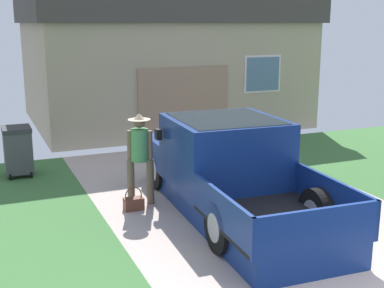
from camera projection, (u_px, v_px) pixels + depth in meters
pickup_truck at (225, 168)px, 9.38m from camera, size 2.18×5.40×1.67m
person_with_hat at (140, 151)px, 9.48m from camera, size 0.47×0.42×1.73m
handbag at (134, 203)px, 9.36m from camera, size 0.35×0.21×0.43m
house_with_garage at (159, 60)px, 17.66m from camera, size 8.76×7.10×4.15m
wheeled_trash_bin at (18, 150)px, 11.34m from camera, size 0.60×0.72×1.11m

